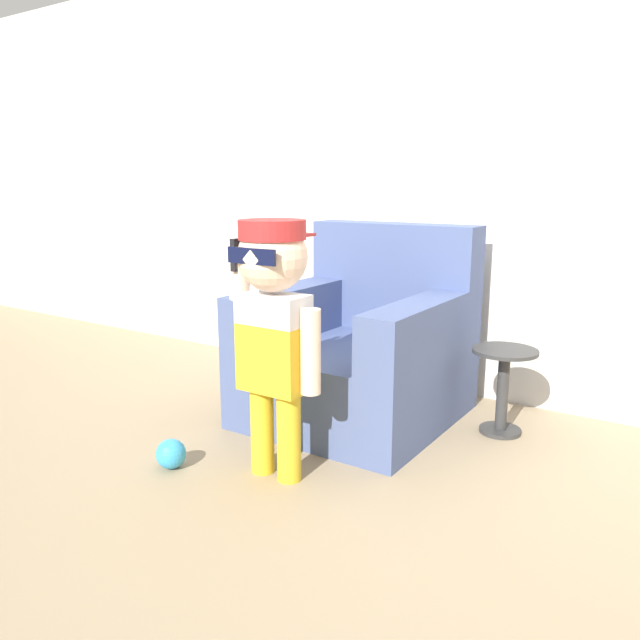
# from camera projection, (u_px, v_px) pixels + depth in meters

# --- Properties ---
(ground_plane) EXTENTS (10.00, 10.00, 0.00)m
(ground_plane) POSITION_uv_depth(u_px,v_px,m) (395.00, 424.00, 3.18)
(ground_plane) COLOR #998466
(wall_back) EXTENTS (10.00, 0.05, 2.60)m
(wall_back) POSITION_uv_depth(u_px,v_px,m) (456.00, 165.00, 3.44)
(wall_back) COLOR silver
(wall_back) RESTS_ON ground_plane
(armchair) EXTENTS (0.95, 1.02, 0.99)m
(armchair) POSITION_uv_depth(u_px,v_px,m) (362.00, 351.00, 3.26)
(armchair) COLOR #475684
(armchair) RESTS_ON ground_plane
(person_child) EXTENTS (0.44, 0.33, 1.06)m
(person_child) POSITION_uv_depth(u_px,v_px,m) (274.00, 310.00, 2.47)
(person_child) COLOR gold
(person_child) RESTS_ON ground_plane
(side_table) EXTENTS (0.31, 0.31, 0.42)m
(side_table) POSITION_uv_depth(u_px,v_px,m) (503.00, 382.00, 3.02)
(side_table) COLOR #333333
(side_table) RESTS_ON ground_plane
(toy_ball) EXTENTS (0.13, 0.13, 0.13)m
(toy_ball) POSITION_uv_depth(u_px,v_px,m) (171.00, 454.00, 2.68)
(toy_ball) COLOR #3399D1
(toy_ball) RESTS_ON ground_plane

